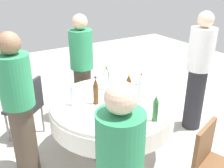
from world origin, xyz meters
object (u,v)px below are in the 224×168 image
(plate_right, at_px, (157,108))
(bottle_dark_green_east, at_px, (107,76))
(wine_glass_outer, at_px, (138,77))
(person_left, at_px, (82,67))
(wine_glass_inner, at_px, (116,95))
(bottle_clear_outer, at_px, (73,94))
(bottle_clear_near, at_px, (106,79))
(person_inner, at_px, (19,105))
(plate_north, at_px, (109,96))
(bottle_brown_west, at_px, (96,91))
(bottle_brown_inner, at_px, (129,87))
(chair_near, at_px, (212,161))
(bottle_green_south, at_px, (156,109))
(chair_west, at_px, (28,105))
(person_east, at_px, (198,71))
(bottle_clear_left, at_px, (141,87))
(dining_table, at_px, (112,112))

(plate_right, bearing_deg, bottle_dark_green_east, -81.57)
(wine_glass_outer, xyz_separation_m, person_left, (0.46, -0.76, -0.00))
(wine_glass_inner, bearing_deg, plate_right, 133.64)
(bottle_clear_outer, bearing_deg, person_left, -121.47)
(bottle_clear_near, distance_m, person_inner, 1.11)
(bottle_clear_near, bearing_deg, plate_north, 70.35)
(bottle_brown_west, bearing_deg, person_left, -106.50)
(bottle_brown_inner, bearing_deg, chair_near, 98.07)
(bottle_green_south, distance_m, person_inner, 1.42)
(bottle_brown_west, xyz_separation_m, chair_west, (0.60, -0.83, -0.38))
(bottle_green_south, height_order, plate_north, bottle_green_south)
(bottle_brown_inner, distance_m, person_east, 1.12)
(plate_north, xyz_separation_m, person_east, (-1.30, 0.23, 0.14))
(bottle_green_south, xyz_separation_m, bottle_clear_outer, (0.57, -0.76, 0.00))
(bottle_clear_left, bearing_deg, bottle_brown_west, -14.86)
(bottle_brown_inner, relative_size, person_east, 0.18)
(bottle_brown_west, distance_m, wine_glass_outer, 0.77)
(bottle_clear_outer, distance_m, bottle_brown_west, 0.26)
(bottle_dark_green_east, bearing_deg, bottle_clear_left, 104.72)
(bottle_clear_outer, bearing_deg, person_inner, -8.76)
(plate_right, relative_size, chair_west, 0.28)
(bottle_brown_west, bearing_deg, bottle_dark_green_east, -133.21)
(bottle_brown_west, relative_size, wine_glass_outer, 2.15)
(dining_table, relative_size, bottle_clear_near, 4.73)
(bottle_dark_green_east, distance_m, bottle_brown_west, 0.57)
(bottle_dark_green_east, height_order, bottle_green_south, bottle_green_south)
(wine_glass_inner, bearing_deg, bottle_green_south, 105.66)
(bottle_dark_green_east, height_order, person_east, person_east)
(bottle_dark_green_east, relative_size, person_inner, 0.17)
(bottle_clear_near, distance_m, wine_glass_outer, 0.46)
(plate_right, distance_m, chair_west, 1.73)
(bottle_clear_outer, distance_m, bottle_clear_near, 0.56)
(plate_north, bearing_deg, bottle_brown_inner, 143.65)
(bottle_green_south, relative_size, bottle_clear_left, 0.96)
(bottle_clear_left, bearing_deg, plate_north, -33.92)
(bottle_clear_outer, height_order, chair_near, bottle_clear_outer)
(person_east, bearing_deg, bottle_clear_outer, -93.62)
(bottle_brown_inner, xyz_separation_m, wine_glass_outer, (-0.34, -0.26, -0.03))
(dining_table, relative_size, wine_glass_outer, 9.54)
(chair_near, bearing_deg, bottle_brown_inner, -99.77)
(bottle_dark_green_east, distance_m, wine_glass_inner, 0.57)
(chair_west, bearing_deg, bottle_brown_west, -96.53)
(bottle_brown_inner, relative_size, plate_north, 1.28)
(chair_near, bearing_deg, dining_table, -90.00)
(bottle_dark_green_east, xyz_separation_m, bottle_clear_left, (-0.15, 0.56, 0.02))
(bottle_green_south, bearing_deg, person_inner, -36.39)
(dining_table, height_order, person_inner, person_inner)
(wine_glass_outer, relative_size, person_inner, 0.10)
(wine_glass_outer, bearing_deg, bottle_brown_inner, 37.97)
(bottle_brown_west, xyz_separation_m, wine_glass_outer, (-0.74, -0.19, -0.04))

